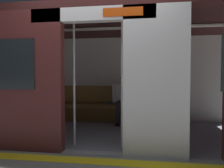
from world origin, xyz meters
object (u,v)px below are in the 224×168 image
grab_pole_door (74,81)px  train_car (105,58)px  person_seated (123,96)px  handbag (142,101)px  grab_pole_far (122,82)px  book (109,104)px  bench_seat (115,108)px

grab_pole_door → train_car: bearing=-110.7°
person_seated → grab_pole_door: (0.60, 1.97, 0.40)m
train_car → grab_pole_door: size_ratio=3.01×
train_car → grab_pole_door: 1.07m
handbag → grab_pole_far: grab_pole_far is taller
person_seated → book: bearing=-11.2°
book → grab_pole_door: (0.24, 2.04, 0.61)m
train_car → grab_pole_far: 1.10m
person_seated → grab_pole_door: bearing=72.9°
train_car → bench_seat: 1.62m
person_seated → handbag: 0.49m
train_car → handbag: size_ratio=24.62×
bench_seat → handbag: size_ratio=11.68×
bench_seat → grab_pole_door: 2.19m
train_car → handbag: bearing=-121.5°
bench_seat → grab_pole_door: bearing=78.9°
grab_pole_far → book: bearing=-74.6°
train_car → grab_pole_far: (-0.45, 0.90, -0.45)m
train_car → book: 1.55m
bench_seat → grab_pole_door: grab_pole_door is taller
train_car → person_seated: size_ratio=5.49×
person_seated → grab_pole_door: 2.10m
train_car → grab_pole_far: size_ratio=3.01×
book → train_car: bearing=76.6°
book → bench_seat: bearing=154.4°
handbag → grab_pole_door: 2.40m
handbag → grab_pole_door: grab_pole_door is taller
person_seated → book: person_seated is taller
train_car → handbag: train_car is taller
grab_pole_door → book: bearing=-96.6°
train_car → book: train_car is taller
book → person_seated: bearing=150.2°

